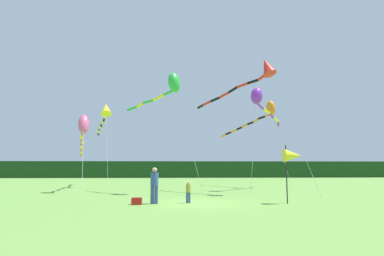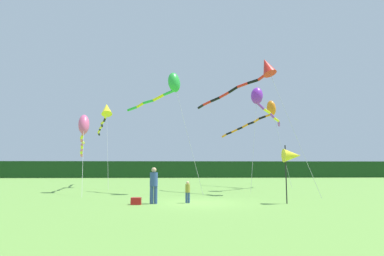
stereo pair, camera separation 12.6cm
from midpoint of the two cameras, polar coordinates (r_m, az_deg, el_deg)
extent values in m
plane|color=#6B9E42|center=(17.73, 1.24, -12.73)|extent=(120.00, 120.00, 0.00)
cube|color=#193D19|center=(62.61, -1.80, -7.12)|extent=(108.00, 3.19, 3.00)
cylinder|color=#334C8C|center=(17.36, -6.73, -11.35)|extent=(0.18, 0.18, 0.88)
cylinder|color=#334C8C|center=(17.35, -6.05, -11.36)|extent=(0.18, 0.18, 0.88)
cylinder|color=#334C8C|center=(17.31, -6.36, -8.74)|extent=(0.40, 0.40, 0.70)
sphere|color=tan|center=(17.30, -6.34, -7.16)|extent=(0.26, 0.26, 0.26)
cylinder|color=#334C8C|center=(17.64, -0.75, -11.88)|extent=(0.11, 0.11, 0.54)
cylinder|color=#334C8C|center=(17.64, -0.34, -11.88)|extent=(0.11, 0.11, 0.54)
cylinder|color=olive|center=(17.61, -0.54, -10.32)|extent=(0.25, 0.25, 0.43)
sphere|color=tan|center=(17.59, -0.54, -9.37)|extent=(0.16, 0.16, 0.16)
cube|color=red|center=(17.12, -9.36, -12.27)|extent=(0.51, 0.36, 0.35)
cylinder|color=black|center=(17.93, 16.02, -7.62)|extent=(0.06, 0.06, 2.99)
cone|color=yellow|center=(18.05, 16.98, -4.54)|extent=(0.90, 0.70, 0.70)
cylinder|color=#B2B2B2|center=(30.48, -14.19, -3.07)|extent=(1.15, 3.88, 7.43)
cone|color=yellow|center=(32.90, -14.32, 3.19)|extent=(1.38, 1.69, 1.55)
cylinder|color=yellow|center=(33.18, -14.46, 2.03)|extent=(0.48, 0.86, 0.45)
cylinder|color=black|center=(33.91, -14.65, 1.43)|extent=(0.46, 0.86, 0.42)
cylinder|color=yellow|center=(34.64, -14.94, 0.96)|extent=(0.58, 0.81, 0.34)
cylinder|color=black|center=(35.38, -15.11, 0.52)|extent=(0.32, 0.85, 0.39)
cylinder|color=yellow|center=(36.12, -15.23, 0.12)|extent=(0.54, 0.82, 0.32)
cylinder|color=black|center=(36.87, -15.42, -0.17)|extent=(0.40, 0.83, 0.28)
cylinder|color=yellow|center=(37.62, -15.56, -0.55)|extent=(0.51, 0.85, 0.43)
cylinder|color=black|center=(38.37, -15.60, -0.96)|extent=(0.27, 0.83, 0.35)
cylinder|color=#B2B2B2|center=(22.73, 16.94, 0.22)|extent=(2.32, 2.86, 9.00)
cone|color=red|center=(24.63, 12.89, 10.27)|extent=(1.62, 1.68, 1.54)
cylinder|color=red|center=(24.73, 12.20, 8.62)|extent=(0.65, 0.88, 0.46)
cylinder|color=black|center=(25.12, 10.59, 7.86)|extent=(0.82, 0.70, 0.33)
cylinder|color=red|center=(25.43, 8.82, 7.29)|extent=(0.83, 0.70, 0.37)
cylinder|color=black|center=(25.82, 7.22, 6.54)|extent=(0.74, 0.83, 0.46)
cylinder|color=red|center=(26.24, 5.72, 5.67)|extent=(0.82, 0.76, 0.48)
cylinder|color=black|center=(26.66, 4.18, 4.92)|extent=(0.80, 0.75, 0.39)
cylinder|color=red|center=(27.15, 2.78, 4.30)|extent=(0.73, 0.81, 0.37)
cylinder|color=black|center=(27.78, 1.69, 3.74)|extent=(0.56, 0.88, 0.32)
cylinder|color=#B2B2B2|center=(31.10, 15.20, -3.15)|extent=(1.20, 1.60, 7.38)
ellipsoid|color=orange|center=(32.10, 13.56, 3.33)|extent=(1.21, 1.30, 1.59)
cylinder|color=orange|center=(32.24, 13.14, 2.14)|extent=(0.54, 0.74, 0.27)
cylinder|color=black|center=(32.62, 12.13, 1.79)|extent=(0.71, 0.64, 0.37)
cylinder|color=orange|center=(33.01, 11.16, 1.31)|extent=(0.53, 0.78, 0.42)
cylinder|color=black|center=(33.42, 10.24, 0.85)|extent=(0.68, 0.67, 0.36)
cylinder|color=orange|center=(33.81, 9.26, 0.41)|extent=(0.62, 0.74, 0.42)
cylinder|color=black|center=(34.26, 8.38, -0.04)|extent=(0.60, 0.73, 0.36)
cylinder|color=orange|center=(34.67, 7.45, -0.47)|extent=(0.70, 0.68, 0.43)
cylinder|color=black|center=(35.07, 6.51, -0.89)|extent=(0.66, 0.70, 0.36)
cylinder|color=orange|center=(35.54, 5.70, -1.30)|extent=(0.56, 0.77, 0.41)
cylinder|color=#B2B2B2|center=(25.99, 10.73, -2.26)|extent=(1.25, 2.41, 7.69)
ellipsoid|color=purple|center=(27.84, 11.20, 5.45)|extent=(1.40, 1.50, 1.58)
cylinder|color=purple|center=(28.26, 11.77, 3.76)|extent=(0.97, 1.14, 0.53)
cylinder|color=yellow|center=(29.34, 12.81, 2.88)|extent=(0.98, 1.10, 0.39)
cylinder|color=purple|center=(30.46, 13.63, 2.14)|extent=(0.84, 1.20, 0.42)
cylinder|color=yellow|center=(31.61, 14.33, 1.46)|extent=(0.93, 1.15, 0.39)
cylinder|color=purple|center=(32.79, 14.76, 0.77)|extent=(0.62, 1.28, 0.46)
cylinder|color=#B2B2B2|center=(22.89, -0.54, -1.39)|extent=(1.99, 1.69, 7.99)
ellipsoid|color=green|center=(24.39, -2.94, 7.81)|extent=(1.44, 1.42, 1.62)
cylinder|color=green|center=(24.53, -3.83, 6.07)|extent=(0.90, 0.80, 0.38)
cylinder|color=yellow|center=(25.07, -5.59, 5.23)|extent=(0.96, 0.75, 0.50)
cylinder|color=green|center=(25.62, -7.32, 4.51)|extent=(0.93, 0.74, 0.31)
cylinder|color=yellow|center=(26.31, -8.70, 3.93)|extent=(0.75, 0.93, 0.36)
cylinder|color=green|center=(27.00, -10.02, 3.31)|extent=(0.95, 0.72, 0.38)
cylinder|color=#B2B2B2|center=(23.98, -18.07, -4.76)|extent=(1.30, 4.52, 5.11)
ellipsoid|color=#E5598C|center=(26.52, -17.93, 0.60)|extent=(1.19, 1.68, 1.89)
cylinder|color=#E5598C|center=(26.76, -18.04, -0.96)|extent=(0.41, 0.69, 0.26)
cylinder|color=yellow|center=(27.38, -18.21, -1.39)|extent=(0.48, 0.73, 0.41)
cylinder|color=#E5598C|center=(28.01, -18.30, -1.92)|extent=(0.35, 0.73, 0.38)
cylinder|color=yellow|center=(28.63, -18.13, -2.30)|extent=(0.22, 0.68, 0.29)
cylinder|color=#E5598C|center=(29.25, -18.12, -2.60)|extent=(0.49, 0.70, 0.32)
cylinder|color=yellow|center=(29.88, -18.24, -3.01)|extent=(0.36, 0.74, 0.41)
cylinder|color=#E5598C|center=(30.51, -18.27, -3.47)|extent=(0.41, 0.73, 0.38)
cylinder|color=yellow|center=(31.14, -18.33, -3.90)|extent=(0.39, 0.74, 0.41)
cylinder|color=#E5598C|center=(31.78, -18.32, -4.35)|extent=(0.34, 0.74, 0.41)
camera|label=1|loc=(0.06, -89.85, -0.02)|focal=31.08mm
camera|label=2|loc=(0.06, 90.15, 0.02)|focal=31.08mm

